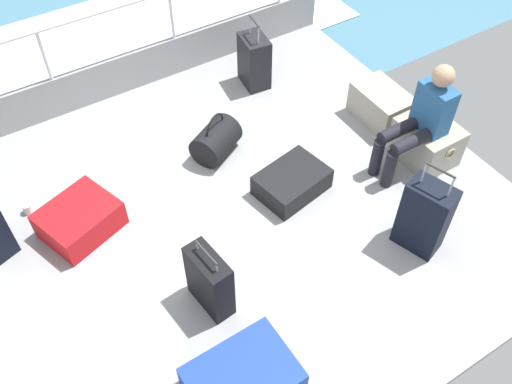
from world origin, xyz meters
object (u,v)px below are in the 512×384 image
(suitcase_2, at_px, (424,217))
(suitcase_3, at_px, (243,379))
(cargo_crate_0, at_px, (381,105))
(cargo_crate_1, at_px, (426,142))
(suitcase_4, at_px, (210,281))
(suitcase_6, at_px, (254,61))
(suitcase_0, at_px, (80,220))
(passenger_seated, at_px, (421,119))
(duffel_bag, at_px, (216,140))
(paper_cup, at_px, (27,209))
(suitcase_1, at_px, (292,182))

(suitcase_2, bearing_deg, suitcase_3, -81.34)
(cargo_crate_0, distance_m, cargo_crate_1, 0.68)
(suitcase_4, height_order, suitcase_6, suitcase_6)
(suitcase_0, bearing_deg, cargo_crate_1, 73.78)
(passenger_seated, xyz_separation_m, duffel_bag, (-1.13, -1.52, -0.42))
(cargo_crate_1, bearing_deg, suitcase_4, -82.93)
(suitcase_0, relative_size, suitcase_3, 1.00)
(suitcase_0, relative_size, suitcase_2, 0.83)
(cargo_crate_1, distance_m, duffel_bag, 2.05)
(passenger_seated, xyz_separation_m, paper_cup, (-1.38, -3.36, -0.54))
(passenger_seated, bearing_deg, duffel_bag, -126.68)
(suitcase_0, height_order, suitcase_4, suitcase_4)
(cargo_crate_0, distance_m, suitcase_0, 3.21)
(cargo_crate_1, distance_m, suitcase_1, 1.40)
(suitcase_0, height_order, paper_cup, suitcase_0)
(suitcase_1, bearing_deg, suitcase_4, -62.16)
(cargo_crate_1, relative_size, duffel_bag, 1.06)
(suitcase_3, relative_size, suitcase_6, 0.96)
(suitcase_1, height_order, suitcase_2, suitcase_2)
(duffel_bag, xyz_separation_m, paper_cup, (-0.24, -1.84, -0.12))
(suitcase_4, bearing_deg, suitcase_3, -11.56)
(suitcase_6, distance_m, paper_cup, 2.82)
(suitcase_0, distance_m, paper_cup, 0.58)
(duffel_bag, relative_size, paper_cup, 5.65)
(paper_cup, bearing_deg, suitcase_2, 52.35)
(cargo_crate_0, height_order, paper_cup, cargo_crate_0)
(cargo_crate_0, relative_size, duffel_bag, 1.15)
(suitcase_2, bearing_deg, duffel_bag, -153.85)
(cargo_crate_1, relative_size, suitcase_4, 0.88)
(duffel_bag, bearing_deg, cargo_crate_1, 56.42)
(duffel_bag, distance_m, paper_cup, 1.86)
(suitcase_3, height_order, suitcase_6, suitcase_6)
(paper_cup, bearing_deg, duffel_bag, 82.44)
(duffel_bag, bearing_deg, passenger_seated, 53.32)
(suitcase_2, bearing_deg, paper_cup, -127.65)
(cargo_crate_1, distance_m, suitcase_3, 2.92)
(duffel_bag, bearing_deg, suitcase_1, 23.43)
(cargo_crate_1, xyz_separation_m, suitcase_0, (-0.93, -3.19, -0.07))
(passenger_seated, bearing_deg, suitcase_1, -105.45)
(suitcase_6, bearing_deg, suitcase_1, -19.91)
(suitcase_1, height_order, suitcase_3, suitcase_1)
(cargo_crate_0, bearing_deg, duffel_bag, -104.93)
(passenger_seated, height_order, paper_cup, passenger_seated)
(cargo_crate_0, bearing_deg, passenger_seated, -16.20)
(suitcase_6, bearing_deg, paper_cup, -79.30)
(suitcase_0, xyz_separation_m, suitcase_4, (1.25, 0.62, 0.16))
(passenger_seated, bearing_deg, suitcase_2, -38.41)
(suitcase_2, bearing_deg, cargo_crate_0, 150.96)
(suitcase_3, xyz_separation_m, paper_cup, (-2.43, -0.82, -0.06))
(cargo_crate_0, bearing_deg, suitcase_4, -68.95)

